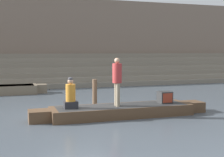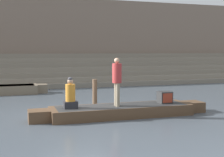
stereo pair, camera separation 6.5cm
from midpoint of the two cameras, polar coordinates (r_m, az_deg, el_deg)
The scene contains 9 objects.
ground_plane at distance 11.84m, azimuth -6.20°, elevation -6.69°, with size 120.00×120.00×0.00m, color #4C5660.
ghat_steps at distance 22.48m, azimuth -11.80°, elevation 0.82°, with size 36.00×3.86×2.22m.
back_wall at distance 24.40m, azimuth -12.38°, elevation 6.73°, with size 34.20×1.28×6.41m.
rowboat_main at distance 11.57m, azimuth 1.97°, elevation -5.86°, with size 6.71×1.46×0.40m.
person_standing at distance 11.30m, azimuth 1.07°, elevation 0.03°, with size 0.34×0.34×1.76m.
person_rowing at distance 11.01m, azimuth -7.45°, elevation -3.13°, with size 0.48×0.37×1.11m.
tv_set at distance 12.24m, azimuth 9.78°, elevation -3.40°, with size 0.48×0.47×0.44m.
moored_boat_shore at distance 18.39m, azimuth -19.73°, elevation -1.94°, with size 5.16×1.34×0.50m.
mooring_post at distance 13.10m, azimuth -3.02°, elevation -2.82°, with size 0.20×0.20×1.23m, color brown.
Camera 2 is at (-2.26, -11.38, 2.40)m, focal length 50.00 mm.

